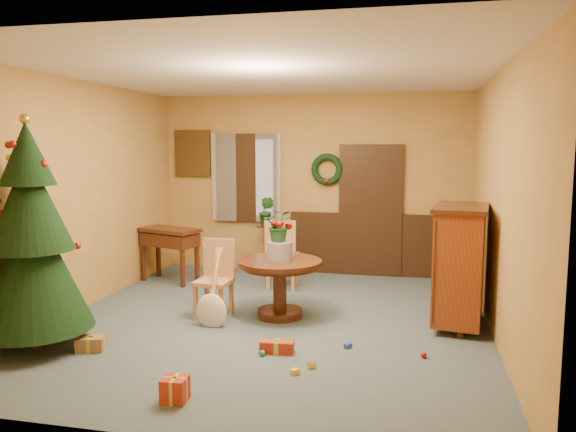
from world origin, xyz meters
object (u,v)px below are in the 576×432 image
(writing_desk, at_px, (169,241))
(sideboard, at_px, (460,262))
(dining_table, at_px, (280,277))
(chair_near, at_px, (216,275))
(christmas_tree, at_px, (32,240))

(writing_desk, height_order, sideboard, sideboard)
(dining_table, relative_size, writing_desk, 0.99)
(chair_near, xyz_separation_m, sideboard, (2.87, 0.25, 0.25))
(chair_near, bearing_deg, writing_desk, 130.88)
(christmas_tree, distance_m, sideboard, 4.64)
(chair_near, height_order, writing_desk, chair_near)
(dining_table, bearing_deg, christmas_tree, -144.45)
(dining_table, distance_m, christmas_tree, 2.79)
(dining_table, xyz_separation_m, chair_near, (-0.78, -0.11, 0.01))
(dining_table, xyz_separation_m, christmas_tree, (-2.21, -1.58, 0.64))
(dining_table, bearing_deg, chair_near, -172.13)
(writing_desk, xyz_separation_m, sideboard, (4.16, -1.23, 0.12))
(writing_desk, relative_size, sideboard, 0.74)
(writing_desk, bearing_deg, sideboard, -16.54)
(christmas_tree, xyz_separation_m, sideboard, (4.30, 1.71, -0.38))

